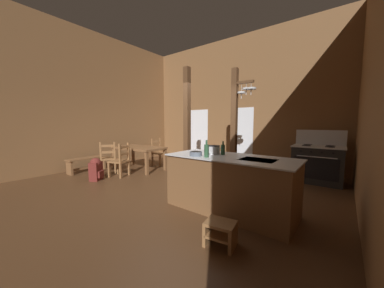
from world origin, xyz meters
name	(u,v)px	position (x,y,z in m)	size (l,w,h in m)	color
ground_plane	(166,189)	(0.00, 0.00, -0.05)	(7.85, 7.77, 0.10)	#4C301C
wall_back	(234,102)	(0.00, 3.55, 2.27)	(7.85, 0.14, 4.54)	brown
wall_left	(88,100)	(-3.59, 0.00, 2.27)	(0.14, 7.77, 4.54)	brown
glazed_door_back_left	(197,135)	(-1.59, 3.48, 1.02)	(1.00, 0.01, 2.05)	white
glazed_panel_back_right	(241,137)	(0.35, 3.48, 1.02)	(0.84, 0.01, 2.05)	white
kitchen_island	(230,184)	(1.77, -0.23, 0.47)	(2.17, 0.97, 0.94)	brown
stove_range	(317,163)	(2.78, 2.64, 0.48)	(1.15, 0.83, 1.32)	black
support_post_with_pot_rack	(235,121)	(1.01, 1.54, 1.56)	(0.62, 0.24, 2.89)	brown
support_post_center	(187,125)	(0.07, 0.72, 1.44)	(0.14, 0.14, 2.89)	brown
step_stool	(220,232)	(2.14, -1.23, 0.18)	(0.40, 0.34, 0.30)	olive
dining_table	(139,149)	(-2.02, 0.81, 0.65)	(1.73, 0.97, 0.74)	brown
ladderback_chair_near_window	(159,152)	(-2.05, 1.72, 0.45)	(0.44, 0.44, 0.95)	olive
ladderback_chair_by_post	(108,158)	(-2.36, -0.08, 0.45)	(0.60, 0.60, 0.95)	olive
ladderback_chair_at_table_end	(120,161)	(-1.70, -0.08, 0.45)	(0.56, 0.56, 0.95)	olive
bench_along_left_wall	(87,162)	(-3.05, -0.38, 0.30)	(0.41, 1.16, 0.44)	brown
backpack	(96,168)	(-1.87, -0.70, 0.31)	(0.38, 0.39, 0.60)	maroon
stockpot_on_counter	(213,150)	(1.37, -0.14, 1.01)	(0.31, 0.24, 0.15)	silver
mixing_bowl_on_counter	(196,154)	(1.26, -0.53, 0.97)	(0.21, 0.21, 0.08)	slate
bottle_tall_on_counter	(223,149)	(1.57, -0.13, 1.03)	(0.07, 0.07, 0.24)	#2D5638
bottle_short_on_counter	(206,150)	(1.48, -0.53, 1.05)	(0.08, 0.08, 0.28)	#2D5638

